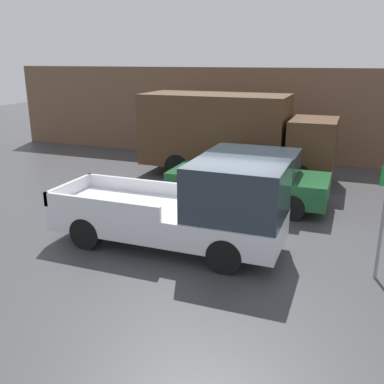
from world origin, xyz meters
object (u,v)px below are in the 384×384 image
at_px(delivery_truck, 230,133).
at_px(parking_sign, 384,215).
at_px(pickup_truck, 190,209).
at_px(car, 250,177).

xyz_separation_m(delivery_truck, parking_sign, (5.10, -6.74, -0.29)).
height_order(pickup_truck, parking_sign, parking_sign).
bearing_deg(parking_sign, delivery_truck, 127.10).
relative_size(pickup_truck, parking_sign, 2.23).
relative_size(car, delivery_truck, 0.67).
bearing_deg(pickup_truck, car, 82.00).
height_order(car, parking_sign, parking_sign).
bearing_deg(car, parking_sign, -45.58).
bearing_deg(car, delivery_truck, 116.18).
xyz_separation_m(pickup_truck, parking_sign, (4.10, 0.04, 0.39)).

